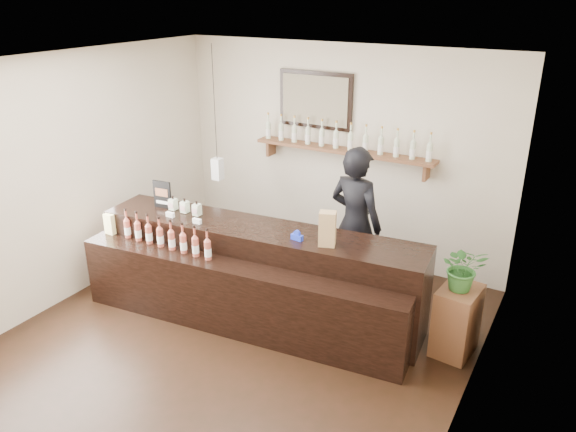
# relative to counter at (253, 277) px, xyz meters

# --- Properties ---
(ground) EXTENTS (5.00, 5.00, 0.00)m
(ground) POSITION_rel_counter_xyz_m (0.12, -0.56, -0.48)
(ground) COLOR black
(ground) RESTS_ON ground
(room_shell) EXTENTS (5.00, 5.00, 5.00)m
(room_shell) POSITION_rel_counter_xyz_m (0.12, -0.56, 1.22)
(room_shell) COLOR beige
(room_shell) RESTS_ON ground
(back_wall_decor) EXTENTS (2.66, 0.96, 1.69)m
(back_wall_decor) POSITION_rel_counter_xyz_m (-0.03, 1.81, 1.27)
(back_wall_decor) COLOR brown
(back_wall_decor) RESTS_ON ground
(counter) EXTENTS (3.71, 1.32, 1.19)m
(counter) POSITION_rel_counter_xyz_m (0.00, 0.00, 0.00)
(counter) COLOR black
(counter) RESTS_ON ground
(promo_sign) EXTENTS (0.24, 0.04, 0.33)m
(promo_sign) POSITION_rel_counter_xyz_m (-1.28, 0.08, 0.71)
(promo_sign) COLOR black
(promo_sign) RESTS_ON counter
(paper_bag) EXTENTS (0.20, 0.17, 0.36)m
(paper_bag) POSITION_rel_counter_xyz_m (0.84, 0.09, 0.72)
(paper_bag) COLOR #A4864F
(paper_bag) RESTS_ON counter
(tape_dispenser) EXTENTS (0.13, 0.07, 0.11)m
(tape_dispenser) POSITION_rel_counter_xyz_m (0.52, 0.06, 0.58)
(tape_dispenser) COLOR #1C32C5
(tape_dispenser) RESTS_ON counter
(side_cabinet) EXTENTS (0.41, 0.52, 0.71)m
(side_cabinet) POSITION_rel_counter_xyz_m (2.12, 0.44, -0.13)
(side_cabinet) COLOR brown
(side_cabinet) RESTS_ON ground
(potted_plant) EXTENTS (0.53, 0.49, 0.47)m
(potted_plant) POSITION_rel_counter_xyz_m (2.12, 0.44, 0.46)
(potted_plant) COLOR #306829
(potted_plant) RESTS_ON side_cabinet
(shopkeeper) EXTENTS (0.83, 0.63, 2.06)m
(shopkeeper) POSITION_rel_counter_xyz_m (0.77, 0.99, 0.55)
(shopkeeper) COLOR black
(shopkeeper) RESTS_ON ground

